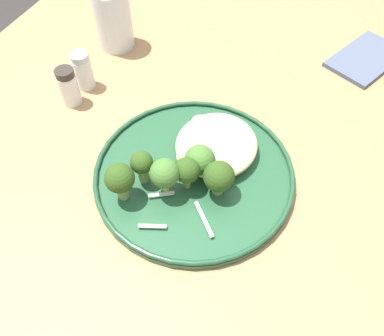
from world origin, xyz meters
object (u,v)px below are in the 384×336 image
(broccoli_floret_small_sprig, at_px, (142,164))
(broccoli_floret_beside_noodles, at_px, (120,179))
(seared_scallop_tiny_bay, at_px, (212,149))
(dinner_plate, at_px, (192,173))
(seared_scallop_left_edge, at_px, (225,141))
(folded_napkin, at_px, (366,58))
(broccoli_floret_right_tilted, at_px, (200,160))
(seared_scallop_tilted_round, at_px, (200,123))
(seared_scallop_right_edge, at_px, (217,172))
(salt_shaker, at_px, (83,71))
(seared_scallop_center_golden, at_px, (186,159))
(broccoli_floret_front_edge, at_px, (187,171))
(broccoli_floret_tall_stalk, at_px, (165,174))
(broccoli_floret_center_pile, at_px, (219,177))
(seared_scallop_on_noodles, at_px, (201,140))
(seared_scallop_rear_pale, at_px, (233,150))
(water_glass, at_px, (114,22))
(pepper_shaker, at_px, (69,87))

(broccoli_floret_small_sprig, relative_size, broccoli_floret_beside_noodles, 0.89)
(seared_scallop_tiny_bay, bearing_deg, dinner_plate, -17.58)
(seared_scallop_left_edge, xyz_separation_m, folded_napkin, (-0.31, 0.17, -0.02))
(broccoli_floret_right_tilted, height_order, folded_napkin, broccoli_floret_right_tilted)
(seared_scallop_tilted_round, bearing_deg, seared_scallop_left_edge, 67.58)
(seared_scallop_right_edge, height_order, salt_shaker, salt_shaker)
(seared_scallop_center_golden, relative_size, broccoli_floret_beside_noodles, 0.43)
(broccoli_floret_front_edge, relative_size, folded_napkin, 0.36)
(dinner_plate, bearing_deg, broccoli_floret_tall_stalk, -24.32)
(seared_scallop_center_golden, xyz_separation_m, broccoli_floret_right_tilted, (0.01, 0.02, 0.02))
(dinner_plate, relative_size, broccoli_floret_small_sprig, 5.22)
(seared_scallop_center_golden, height_order, salt_shaker, salt_shaker)
(seared_scallop_right_edge, height_order, seared_scallop_tiny_bay, seared_scallop_right_edge)
(dinner_plate, xyz_separation_m, broccoli_floret_center_pile, (0.02, 0.05, 0.04))
(seared_scallop_tilted_round, distance_m, salt_shaker, 0.23)
(seared_scallop_on_noodles, distance_m, broccoli_floret_tall_stalk, 0.10)
(seared_scallop_rear_pale, bearing_deg, broccoli_floret_tall_stalk, -32.98)
(seared_scallop_right_edge, distance_m, broccoli_floret_tall_stalk, 0.08)
(broccoli_floret_center_pile, relative_size, folded_napkin, 0.38)
(seared_scallop_left_edge, distance_m, folded_napkin, 0.36)
(seared_scallop_tiny_bay, distance_m, broccoli_floret_front_edge, 0.07)
(seared_scallop_center_golden, distance_m, broccoli_floret_front_edge, 0.04)
(seared_scallop_right_edge, distance_m, salt_shaker, 0.30)
(seared_scallop_rear_pale, height_order, broccoli_floret_center_pile, broccoli_floret_center_pile)
(seared_scallop_right_edge, distance_m, broccoli_floret_center_pile, 0.03)
(dinner_plate, xyz_separation_m, seared_scallop_on_noodles, (-0.05, -0.01, 0.01))
(dinner_plate, xyz_separation_m, seared_scallop_rear_pale, (-0.05, 0.04, 0.01))
(broccoli_floret_right_tilted, xyz_separation_m, broccoli_floret_front_edge, (0.03, -0.01, 0.00))
(seared_scallop_tiny_bay, distance_m, broccoli_floret_center_pile, 0.07)
(seared_scallop_center_golden, height_order, broccoli_floret_beside_noodles, broccoli_floret_beside_noodles)
(broccoli_floret_tall_stalk, relative_size, broccoli_floret_center_pile, 1.10)
(seared_scallop_right_edge, bearing_deg, broccoli_floret_small_sprig, -64.76)
(seared_scallop_tilted_round, relative_size, broccoli_floret_front_edge, 0.46)
(seared_scallop_tilted_round, distance_m, folded_napkin, 0.36)
(broccoli_floret_beside_noodles, bearing_deg, dinner_plate, 136.80)
(broccoli_floret_small_sprig, distance_m, folded_napkin, 0.49)
(seared_scallop_center_golden, bearing_deg, broccoli_floret_small_sprig, -42.37)
(seared_scallop_tiny_bay, distance_m, seared_scallop_center_golden, 0.04)
(seared_scallop_tilted_round, height_order, broccoli_floret_tall_stalk, broccoli_floret_tall_stalk)
(broccoli_floret_beside_noodles, distance_m, water_glass, 0.37)
(dinner_plate, bearing_deg, salt_shaker, -113.84)
(seared_scallop_center_golden, distance_m, seared_scallop_left_edge, 0.07)
(broccoli_floret_right_tilted, distance_m, water_glass, 0.36)
(seared_scallop_right_edge, relative_size, broccoli_floret_small_sprig, 0.41)
(seared_scallop_center_golden, bearing_deg, salt_shaker, -113.14)
(seared_scallop_rear_pale, height_order, broccoli_floret_tall_stalk, broccoli_floret_tall_stalk)
(broccoli_floret_right_tilted, distance_m, broccoli_floret_beside_noodles, 0.11)
(pepper_shaker, bearing_deg, water_glass, -176.52)
(seared_scallop_left_edge, bearing_deg, broccoli_floret_center_pile, 13.98)
(seared_scallop_rear_pale, bearing_deg, seared_scallop_on_noodles, -91.06)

